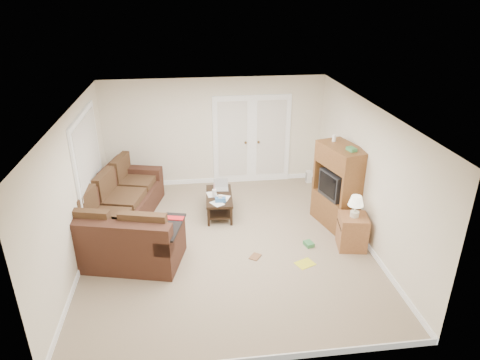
{
  "coord_description": "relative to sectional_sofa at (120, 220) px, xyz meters",
  "views": [
    {
      "loc": [
        -0.61,
        -6.61,
        4.29
      ],
      "look_at": [
        0.28,
        0.38,
        1.1
      ],
      "focal_mm": 32.0,
      "sensor_mm": 36.0,
      "label": 1
    }
  ],
  "objects": [
    {
      "name": "floor_greenbox",
      "position": [
        3.39,
        -0.72,
        -0.33
      ],
      "size": [
        0.18,
        0.22,
        0.07
      ],
      "primitive_type": "cube",
      "rotation": [
        0.0,
        0.0,
        0.28
      ],
      "color": "#3B8249",
      "rests_on": "floor"
    },
    {
      "name": "wall_left",
      "position": [
        -0.57,
        -0.48,
        0.88
      ],
      "size": [
        0.02,
        5.5,
        2.5
      ],
      "primitive_type": "cube",
      "color": "white",
      "rests_on": "floor"
    },
    {
      "name": "floor_magazine",
      "position": [
        3.18,
        -1.26,
        -0.36
      ],
      "size": [
        0.38,
        0.35,
        0.01
      ],
      "primitive_type": "cube",
      "rotation": [
        0.0,
        0.0,
        0.41
      ],
      "color": "yellow",
      "rests_on": "floor"
    },
    {
      "name": "coffee_table",
      "position": [
        1.89,
        0.7,
        -0.14
      ],
      "size": [
        0.57,
        1.07,
        0.71
      ],
      "rotation": [
        0.0,
        0.0,
        -0.05
      ],
      "color": "black",
      "rests_on": "floor"
    },
    {
      "name": "window_left",
      "position": [
        -0.53,
        0.52,
        1.18
      ],
      "size": [
        0.05,
        1.92,
        1.42
      ],
      "color": "white",
      "rests_on": "wall_left"
    },
    {
      "name": "french_doors",
      "position": [
        2.78,
        2.23,
        0.67
      ],
      "size": [
        1.8,
        0.05,
        2.13
      ],
      "color": "white",
      "rests_on": "floor"
    },
    {
      "name": "tv_armoire",
      "position": [
        4.13,
        0.0,
        0.45
      ],
      "size": [
        0.8,
        1.12,
        1.74
      ],
      "rotation": [
        0.0,
        0.0,
        0.26
      ],
      "color": "brown",
      "rests_on": "floor"
    },
    {
      "name": "sectional_sofa",
      "position": [
        0.0,
        0.0,
        0.0
      ],
      "size": [
        2.2,
        3.43,
        0.94
      ],
      "rotation": [
        0.0,
        0.0,
        -0.25
      ],
      "color": "#432519",
      "rests_on": "floor"
    },
    {
      "name": "space_heater",
      "position": [
        4.13,
        1.97,
        -0.22
      ],
      "size": [
        0.13,
        0.11,
        0.3
      ],
      "primitive_type": "cube",
      "rotation": [
        0.0,
        0.0,
        0.11
      ],
      "color": "white",
      "rests_on": "floor"
    },
    {
      "name": "side_cabinet",
      "position": [
        4.13,
        -0.85,
        0.0
      ],
      "size": [
        0.56,
        0.56,
        1.02
      ],
      "rotation": [
        0.0,
        0.0,
        -0.17
      ],
      "color": "#965E37",
      "rests_on": "floor"
    },
    {
      "name": "wall_front",
      "position": [
        1.93,
        -3.23,
        0.88
      ],
      "size": [
        5.0,
        0.02,
        2.5
      ],
      "primitive_type": "cube",
      "color": "white",
      "rests_on": "floor"
    },
    {
      "name": "baseboards",
      "position": [
        1.93,
        -0.48,
        -0.32
      ],
      "size": [
        5.0,
        5.5,
        0.1
      ],
      "primitive_type": null,
      "color": "white",
      "rests_on": "floor"
    },
    {
      "name": "wall_back",
      "position": [
        1.93,
        2.27,
        0.88
      ],
      "size": [
        5.0,
        0.02,
        2.5
      ],
      "primitive_type": "cube",
      "color": "white",
      "rests_on": "floor"
    },
    {
      "name": "floor",
      "position": [
        1.93,
        -0.48,
        -0.37
      ],
      "size": [
        5.5,
        5.5,
        0.0
      ],
      "primitive_type": "plane",
      "color": "tan",
      "rests_on": "ground"
    },
    {
      "name": "ceiling",
      "position": [
        1.93,
        -0.48,
        2.13
      ],
      "size": [
        5.0,
        5.5,
        0.02
      ],
      "primitive_type": "cube",
      "color": "white",
      "rests_on": "wall_back"
    },
    {
      "name": "floor_book",
      "position": [
        2.31,
        -0.91,
        -0.36
      ],
      "size": [
        0.25,
        0.26,
        0.02
      ],
      "primitive_type": "imported",
      "rotation": [
        0.0,
        0.0,
        -0.62
      ],
      "color": "brown",
      "rests_on": "floor"
    },
    {
      "name": "wall_right",
      "position": [
        4.43,
        -0.48,
        0.88
      ],
      "size": [
        0.02,
        5.5,
        2.5
      ],
      "primitive_type": "cube",
      "color": "white",
      "rests_on": "floor"
    }
  ]
}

